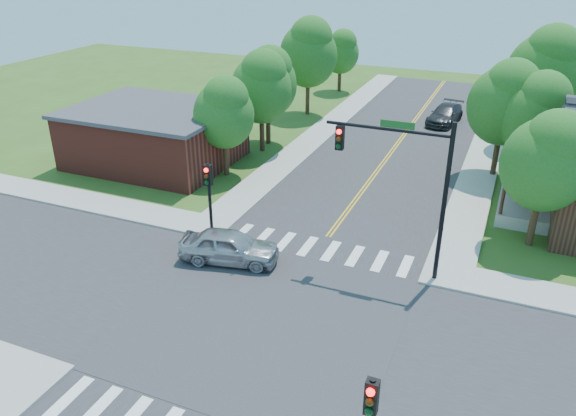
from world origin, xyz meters
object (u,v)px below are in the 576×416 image
at_px(signal_mast_ne, 406,172).
at_px(signal_pole_nw, 209,186).
at_px(signal_pole_se, 370,414).
at_px(car_dgrey, 445,115).
at_px(car_silver, 229,247).

relative_size(signal_mast_ne, signal_pole_nw, 1.89).
xyz_separation_m(signal_mast_ne, signal_pole_nw, (-9.51, -0.01, -2.19)).
relative_size(signal_mast_ne, signal_pole_se, 1.89).
relative_size(signal_pole_se, car_dgrey, 0.73).
xyz_separation_m(signal_pole_se, signal_pole_nw, (-11.20, 11.20, 0.00)).
xyz_separation_m(signal_mast_ne, signal_pole_se, (1.69, -11.21, -2.19)).
xyz_separation_m(signal_mast_ne, car_silver, (-7.35, -2.09, -4.07)).
bearing_deg(signal_pole_se, car_dgrey, 95.30).
height_order(signal_pole_se, car_silver, signal_pole_se).
xyz_separation_m(signal_pole_nw, car_silver, (2.16, -2.08, -1.88)).
height_order(car_silver, car_dgrey, car_silver).
bearing_deg(signal_pole_se, car_silver, 134.74).
bearing_deg(signal_mast_ne, car_dgrey, 93.77).
bearing_deg(car_silver, car_dgrey, -24.18).
bearing_deg(signal_pole_nw, signal_mast_ne, 0.07).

